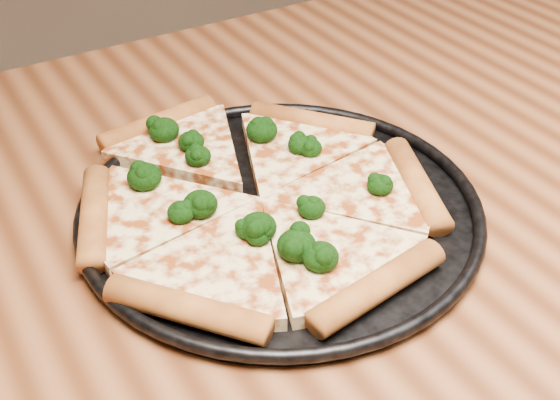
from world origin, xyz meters
TOP-DOWN VIEW (x-y plane):
  - dining_table at (0.00, 0.00)m, footprint 1.20×0.90m
  - pizza_pan at (-0.09, 0.06)m, footprint 0.33×0.33m
  - pizza at (-0.11, 0.08)m, footprint 0.31×0.33m
  - broccoli_florets at (-0.12, 0.09)m, footprint 0.19×0.25m

SIDE VIEW (x-z plane):
  - dining_table at x=0.00m, z-range 0.28..1.03m
  - pizza_pan at x=-0.09m, z-range 0.75..0.77m
  - pizza at x=-0.11m, z-range 0.75..0.78m
  - broccoli_florets at x=-0.12m, z-range 0.76..0.79m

